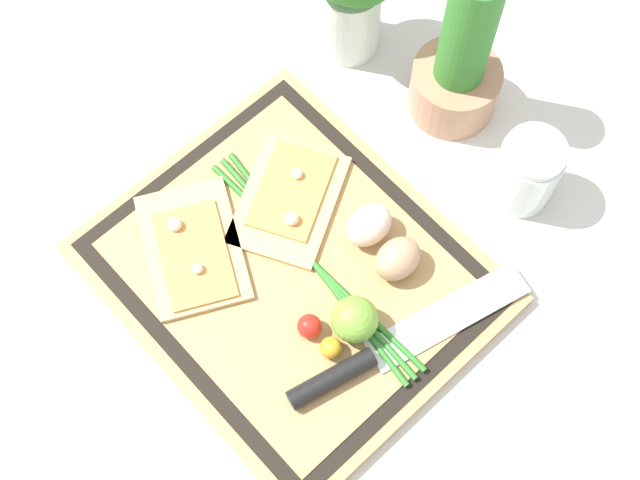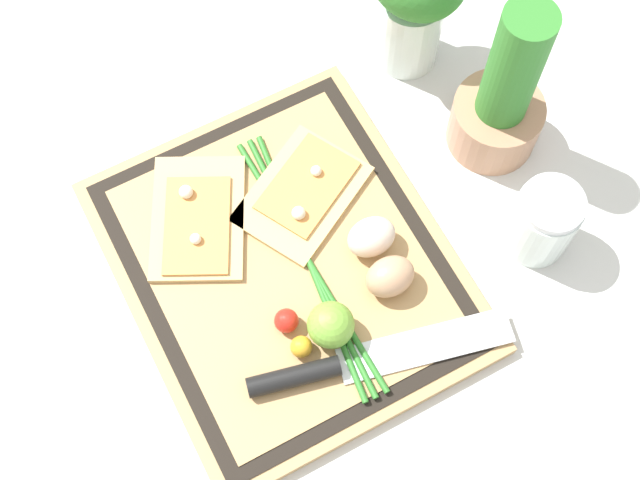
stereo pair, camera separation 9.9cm
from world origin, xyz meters
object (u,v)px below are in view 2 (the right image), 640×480
egg_brown (390,277)px  herb_pot (502,101)px  cherry_tomato_yellow (301,347)px  sauce_jar (542,224)px  lime (331,325)px  cherry_tomato_red (286,321)px  pizza_slice_far (303,193)px  pizza_slice_near (197,219)px  knife (337,366)px  egg_pink (371,237)px

egg_brown → herb_pot: 0.24m
cherry_tomato_yellow → sauce_jar: bearing=89.3°
lime → cherry_tomato_red: lime is taller
sauce_jar → egg_brown: bearing=-98.1°
pizza_slice_far → sauce_jar: sauce_jar is taller
pizza_slice_near → knife: size_ratio=0.64×
pizza_slice_near → sauce_jar: bearing=59.9°
cherry_tomato_red → herb_pot: (-0.10, 0.33, 0.05)m
pizza_slice_far → egg_brown: size_ratio=3.23×
pizza_slice_far → herb_pot: 0.25m
lime → cherry_tomato_red: size_ratio=1.91×
knife → cherry_tomato_red: bearing=-160.1°
herb_pot → pizza_slice_far: bearing=-97.0°
pizza_slice_near → cherry_tomato_red: size_ratio=6.93×
pizza_slice_far → cherry_tomato_red: size_ratio=6.75×
pizza_slice_near → egg_brown: 0.23m
egg_pink → lime: bearing=-51.8°
pizza_slice_near → egg_pink: egg_pink is taller
cherry_tomato_yellow → herb_pot: 0.36m
pizza_slice_near → egg_brown: (0.17, 0.15, 0.02)m
pizza_slice_near → cherry_tomato_yellow: (0.19, 0.03, 0.01)m
egg_brown → sauce_jar: size_ratio=0.56×
pizza_slice_far → egg_brown: (0.14, 0.03, 0.02)m
cherry_tomato_red → pizza_slice_near: bearing=-168.1°
pizza_slice_near → lime: 0.20m
egg_brown → cherry_tomato_red: bearing=-95.1°
pizza_slice_far → cherry_tomato_red: bearing=-34.1°
pizza_slice_far → egg_brown: bearing=13.1°
pizza_slice_far → herb_pot: herb_pot is taller
cherry_tomato_red → sauce_jar: size_ratio=0.27×
lime → herb_pot: herb_pot is taller
knife → egg_pink: 0.15m
knife → lime: bearing=161.2°
pizza_slice_far → cherry_tomato_red: 0.16m
lime → sauce_jar: size_ratio=0.51×
pizza_slice_near → herb_pot: 0.37m
egg_pink → cherry_tomato_red: 0.13m
egg_brown → egg_pink: (-0.05, 0.01, 0.00)m
pizza_slice_far → knife: (0.20, -0.06, 0.00)m
pizza_slice_far → egg_pink: bearing=22.6°
pizza_slice_far → pizza_slice_near: bearing=-102.5°
pizza_slice_near → knife: bearing=14.4°
egg_brown → lime: bearing=-77.1°
egg_brown → lime: 0.09m
lime → sauce_jar: 0.26m
knife → herb_pot: size_ratio=1.23×
cherry_tomato_yellow → knife: bearing=33.6°
knife → egg_brown: size_ratio=5.19×
cherry_tomato_yellow → sauce_jar: sauce_jar is taller
egg_brown → herb_pot: (-0.11, 0.21, 0.04)m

